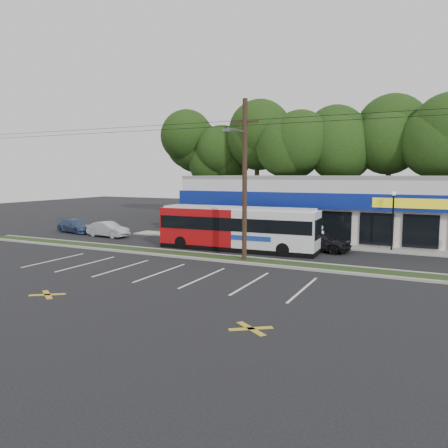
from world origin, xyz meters
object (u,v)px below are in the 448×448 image
at_px(metrobus, 238,227).
at_px(pedestrian_b, 281,239).
at_px(lamp_post, 393,214).
at_px(utility_pole, 242,175).
at_px(car_blue, 75,226).
at_px(pedestrian_a, 320,239).
at_px(car_dark, 318,240).
at_px(car_silver, 108,229).

xyz_separation_m(metrobus, pedestrian_b, (2.78, 1.50, -0.83)).
relative_size(lamp_post, metrobus, 0.36).
height_order(utility_pole, lamp_post, utility_pole).
relative_size(lamp_post, car_blue, 0.99).
xyz_separation_m(lamp_post, car_blue, (-27.62, -2.27, -2.05)).
bearing_deg(lamp_post, utility_pole, -136.05).
xyz_separation_m(utility_pole, pedestrian_b, (0.92, 5.07, -4.59)).
height_order(utility_pole, pedestrian_b, utility_pole).
xyz_separation_m(utility_pole, car_blue, (-19.45, 5.60, -4.79)).
distance_m(utility_pole, car_blue, 20.80).
bearing_deg(utility_pole, lamp_post, 43.95).
xyz_separation_m(pedestrian_a, pedestrian_b, (-2.75, -0.30, -0.13)).
xyz_separation_m(lamp_post, pedestrian_b, (-7.25, -2.80, -1.85)).
bearing_deg(car_dark, pedestrian_b, 117.40).
bearing_deg(pedestrian_a, utility_pole, 25.50).
height_order(car_silver, car_blue, car_silver).
distance_m(car_dark, pedestrian_b, 2.63).
height_order(pedestrian_a, pedestrian_b, pedestrian_a).
xyz_separation_m(utility_pole, lamp_post, (8.17, 7.87, -2.74)).
bearing_deg(metrobus, pedestrian_a, 15.60).
distance_m(car_dark, car_silver, 18.23).
xyz_separation_m(metrobus, car_dark, (5.30, 2.25, -0.86)).
bearing_deg(car_dark, utility_pole, 160.27).
height_order(lamp_post, car_dark, lamp_post).
relative_size(car_silver, pedestrian_b, 2.43).
relative_size(car_dark, pedestrian_b, 2.80).
bearing_deg(car_silver, pedestrian_a, -83.06).
relative_size(utility_pole, car_blue, 11.69).
distance_m(utility_pole, car_dark, 8.19).
distance_m(car_dark, car_blue, 22.88).
distance_m(car_silver, pedestrian_a, 18.44).
xyz_separation_m(metrobus, car_blue, (-17.58, 2.03, -1.03)).
height_order(utility_pole, pedestrian_a, utility_pole).
relative_size(car_blue, pedestrian_a, 2.25).
bearing_deg(car_silver, lamp_post, -77.26).
bearing_deg(car_silver, car_dark, -81.61).
bearing_deg(utility_pole, car_silver, 162.31).
bearing_deg(pedestrian_a, car_dark, -93.20).
relative_size(metrobus, car_blue, 2.73).
bearing_deg(car_dark, car_silver, 104.30).
bearing_deg(car_silver, metrobus, -90.15).
xyz_separation_m(car_dark, car_silver, (-18.19, -1.12, -0.13)).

